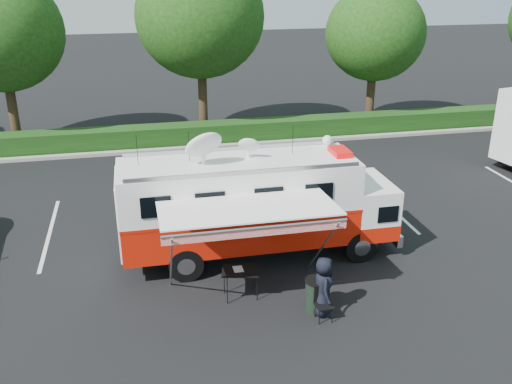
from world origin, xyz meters
The scene contains 9 objects.
ground_plane centered at (0.00, 0.00, 0.00)m, with size 120.00×120.00×0.00m, color black.
back_border centered at (1.14, 12.90, 5.00)m, with size 60.00×6.14×8.87m.
stall_lines centered at (-0.50, 3.00, 0.00)m, with size 24.12×5.50×0.01m.
command_truck centered at (-0.07, 0.00, 1.70)m, with size 8.26×2.27×3.97m.
awning centered at (-0.81, -2.36, 2.55)m, with size 4.51×2.35×2.73m.
person centered at (0.88, -3.40, 0.00)m, with size 0.79×0.51×1.61m, color black.
folding_table centered at (-1.01, -2.18, 0.78)m, with size 1.10×0.88×0.83m.
folding_chair centered at (0.83, -3.57, 0.52)m, with size 0.45×0.47×0.88m.
trash_bin centered at (0.77, -3.21, 0.45)m, with size 0.60×0.60×0.90m.
Camera 1 is at (-3.42, -15.14, 8.42)m, focal length 40.00 mm.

